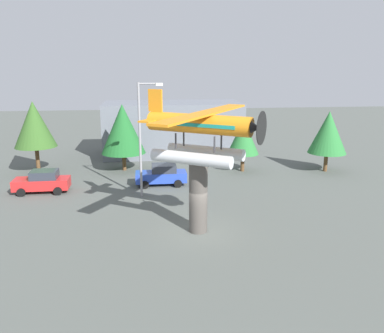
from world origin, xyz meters
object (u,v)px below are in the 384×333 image
(tree_west, at_px, (34,124))
(tree_east, at_px, (123,129))
(display_pedestal, at_px, (198,197))
(car_near_red, at_px, (42,181))
(streetlight_primary, at_px, (142,133))
(car_mid_blue, at_px, (162,175))
(tree_center_back, at_px, (243,137))
(storefront_building, at_px, (172,128))
(floatplane_monument, at_px, (201,132))
(tree_far_east, at_px, (328,132))

(tree_west, height_order, tree_east, tree_west)
(display_pedestal, xyz_separation_m, car_near_red, (-11.07, 9.01, -1.29))
(streetlight_primary, bearing_deg, tree_east, 102.64)
(car_mid_blue, distance_m, tree_center_back, 8.89)
(car_near_red, relative_size, storefront_building, 0.28)
(floatplane_monument, xyz_separation_m, streetlight_primary, (-3.29, 7.14, -1.11))
(display_pedestal, relative_size, streetlight_primary, 0.51)
(car_mid_blue, height_order, tree_west, tree_west)
(display_pedestal, xyz_separation_m, storefront_building, (0.14, 22.00, 0.72))
(car_mid_blue, height_order, tree_east, tree_east)
(storefront_building, relative_size, tree_far_east, 2.65)
(tree_center_back, bearing_deg, display_pedestal, -114.34)
(storefront_building, distance_m, tree_east, 8.61)
(display_pedestal, xyz_separation_m, streetlight_primary, (-3.18, 7.07, 2.74))
(tree_west, bearing_deg, tree_east, -0.36)
(car_near_red, xyz_separation_m, tree_west, (-1.84, 6.22, 3.64))
(car_mid_blue, relative_size, tree_far_east, 0.74)
(car_mid_blue, height_order, storefront_building, storefront_building)
(tree_far_east, bearing_deg, storefront_building, 145.20)
(car_mid_blue, bearing_deg, storefront_building, -98.60)
(car_near_red, bearing_deg, tree_far_east, -172.10)
(tree_west, xyz_separation_m, tree_center_back, (18.99, -1.78, -1.23))
(floatplane_monument, xyz_separation_m, storefront_building, (0.03, 22.07, -3.13))
(tree_center_back, bearing_deg, floatplane_monument, -113.84)
(streetlight_primary, bearing_deg, tree_center_back, 34.51)
(tree_west, height_order, tree_far_east, tree_west)
(display_pedestal, bearing_deg, tree_west, 130.29)
(tree_west, xyz_separation_m, tree_east, (7.91, -0.05, -0.55))
(car_near_red, distance_m, tree_west, 7.43)
(streetlight_primary, relative_size, storefront_building, 0.57)
(streetlight_primary, distance_m, tree_east, 8.36)
(tree_far_east, bearing_deg, streetlight_primary, -162.43)
(tree_far_east, bearing_deg, display_pedestal, -138.02)
(floatplane_monument, height_order, streetlight_primary, streetlight_primary)
(floatplane_monument, xyz_separation_m, tree_west, (-13.02, 15.30, -1.50))
(floatplane_monument, distance_m, car_near_red, 15.29)
(car_near_red, distance_m, tree_center_back, 17.88)
(floatplane_monument, height_order, tree_far_east, floatplane_monument)
(display_pedestal, relative_size, storefront_building, 0.29)
(car_mid_blue, distance_m, tree_east, 6.97)
(display_pedestal, height_order, car_near_red, display_pedestal)
(streetlight_primary, relative_size, tree_far_east, 1.51)
(tree_west, relative_size, tree_east, 1.06)
(streetlight_primary, xyz_separation_m, tree_far_east, (17.04, 5.39, -1.21))
(floatplane_monument, bearing_deg, display_pedestal, 180.00)
(car_near_red, bearing_deg, floatplane_monument, 140.92)
(tree_east, relative_size, tree_far_east, 1.11)
(car_near_red, relative_size, tree_far_east, 0.74)
(floatplane_monument, height_order, tree_west, floatplane_monument)
(floatplane_monument, bearing_deg, streetlight_primary, 147.74)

